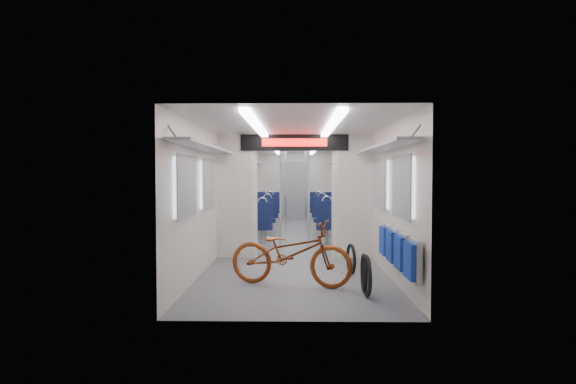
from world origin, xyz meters
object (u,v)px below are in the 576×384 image
(seat_bay_near_left, at_px, (255,218))
(stanchion_near_left, at_px, (280,194))
(bike_hoop_c, at_px, (351,261))
(stanchion_far_right, at_px, (306,190))
(bicycle, at_px, (291,253))
(flip_bench, at_px, (397,249))
(seat_bay_far_right, at_px, (326,208))
(stanchion_near_right, at_px, (309,195))
(bike_hoop_b, at_px, (364,275))
(bike_hoop_a, at_px, (367,278))
(seat_bay_near_right, at_px, (334,217))
(stanchion_far_left, at_px, (286,190))
(seat_bay_far_left, at_px, (264,208))

(seat_bay_near_left, xyz_separation_m, stanchion_near_left, (0.64, -1.49, 0.62))
(bike_hoop_c, xyz_separation_m, stanchion_far_right, (-0.60, 5.18, 0.93))
(bicycle, height_order, flip_bench, bicycle)
(seat_bay_far_right, xyz_separation_m, stanchion_near_right, (-0.65, -4.83, 0.60))
(flip_bench, bearing_deg, bike_hoop_b, 174.96)
(flip_bench, distance_m, seat_bay_far_right, 8.17)
(stanchion_near_right, bearing_deg, bike_hoop_b, -78.96)
(bicycle, bearing_deg, bike_hoop_a, -106.75)
(bike_hoop_c, height_order, stanchion_near_left, stanchion_near_left)
(bicycle, distance_m, seat_bay_far_right, 7.80)
(seat_bay_near_left, relative_size, seat_bay_near_right, 0.95)
(stanchion_near_left, bearing_deg, bicycle, -85.54)
(bike_hoop_b, height_order, stanchion_near_left, stanchion_near_left)
(bicycle, xyz_separation_m, bike_hoop_a, (0.97, -0.61, -0.22))
(bicycle, height_order, bike_hoop_b, bicycle)
(bicycle, bearing_deg, seat_bay_near_left, 26.29)
(seat_bay_near_left, relative_size, seat_bay_far_right, 0.94)
(flip_bench, xyz_separation_m, seat_bay_near_left, (-2.29, 5.05, -0.05))
(stanchion_near_right, bearing_deg, seat_bay_near_left, 125.31)
(bike_hoop_a, bearing_deg, flip_bench, 24.91)
(seat_bay_far_right, bearing_deg, bike_hoop_b, -90.06)
(stanchion_far_left, bearing_deg, seat_bay_far_right, 56.90)
(bicycle, distance_m, seat_bay_near_left, 4.72)
(seat_bay_far_right, bearing_deg, stanchion_near_left, -104.92)
(stanchion_near_left, bearing_deg, seat_bay_far_left, 98.20)
(bike_hoop_a, height_order, stanchion_near_right, stanchion_near_right)
(bike_hoop_c, distance_m, seat_bay_far_right, 6.99)
(seat_bay_far_left, bearing_deg, seat_bay_far_right, 3.86)
(bicycle, xyz_separation_m, flip_bench, (1.40, -0.42, 0.12))
(bike_hoop_c, bearing_deg, flip_bench, -68.28)
(bicycle, relative_size, stanchion_far_left, 0.76)
(stanchion_far_left, bearing_deg, bicycle, -88.05)
(stanchion_far_right, bearing_deg, seat_bay_near_right, -61.67)
(bike_hoop_b, xyz_separation_m, stanchion_near_right, (-0.64, 3.29, 0.92))
(stanchion_far_left, bearing_deg, bike_hoop_a, -79.80)
(seat_bay_far_right, bearing_deg, seat_bay_far_left, -176.14)
(bike_hoop_c, distance_m, stanchion_near_left, 2.82)
(seat_bay_far_right, height_order, stanchion_far_left, stanchion_far_left)
(seat_bay_far_left, bearing_deg, flip_bench, -74.09)
(seat_bay_far_left, bearing_deg, seat_bay_near_left, -90.00)
(flip_bench, distance_m, stanchion_near_right, 3.54)
(flip_bench, relative_size, stanchion_near_right, 0.90)
(seat_bay_near_right, xyz_separation_m, stanchion_near_left, (-1.23, -1.59, 0.61))
(bike_hoop_a, bearing_deg, stanchion_far_left, 100.20)
(bike_hoop_a, bearing_deg, stanchion_near_left, 107.99)
(seat_bay_far_right, relative_size, stanchion_near_right, 0.91)
(stanchion_near_right, height_order, stanchion_far_left, same)
(bicycle, height_order, seat_bay_far_right, seat_bay_far_right)
(flip_bench, xyz_separation_m, stanchion_far_right, (-1.07, 6.36, 0.57))
(flip_bench, bearing_deg, stanchion_near_left, 114.81)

